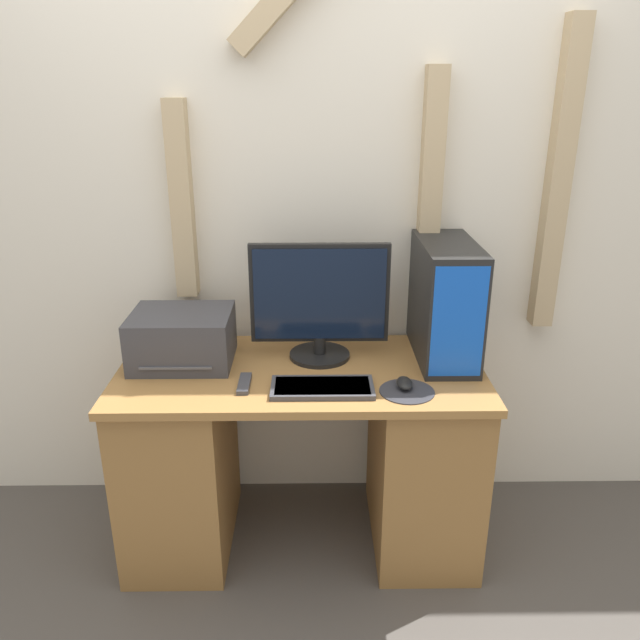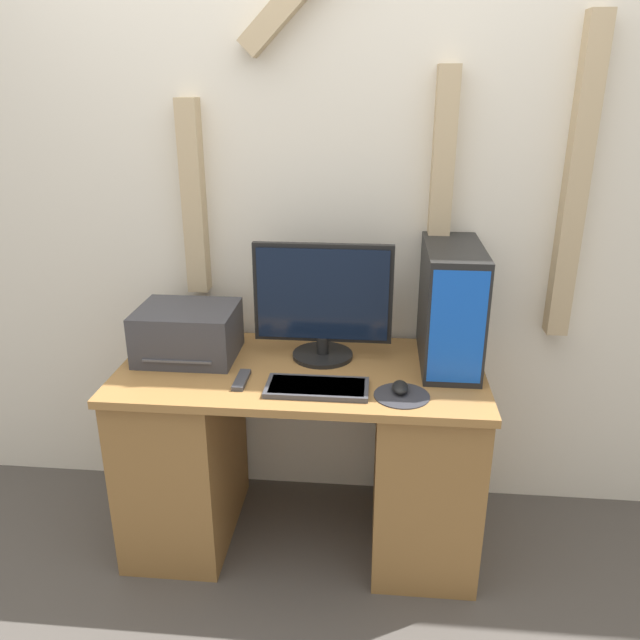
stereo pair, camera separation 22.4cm
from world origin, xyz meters
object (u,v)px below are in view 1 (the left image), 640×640
Objects in this scene: computer_tower at (445,301)px; mouse at (404,383)px; monitor at (320,301)px; keyboard at (322,387)px; printer at (182,338)px; remote_control at (244,384)px.

mouse is at bearing -123.21° from computer_tower.
monitor reaches higher than keyboard.
keyboard is (0.01, -0.28, -0.22)m from monitor.
computer_tower is at bearing 31.50° from keyboard.
mouse is at bearing -43.44° from monitor.
printer is at bearing -175.35° from monitor.
mouse is 0.84m from printer.
mouse reaches higher than remote_control.
monitor and computer_tower have the same top height.
computer_tower is (0.47, 0.00, -0.01)m from monitor.
monitor is 5.70× the size of mouse.
keyboard is at bearing -88.83° from monitor.
monitor is 3.49× the size of remote_control.
mouse is 0.61× the size of remote_control.
computer_tower is 0.81m from remote_control.
monitor is at bearing 4.65° from printer.
printer is at bearing 155.28° from keyboard.
monitor is 0.36m from keyboard.
monitor is 1.12× the size of computer_tower.
monitor is at bearing 91.17° from keyboard.
monitor is 0.53m from printer.
keyboard reaches higher than remote_control.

